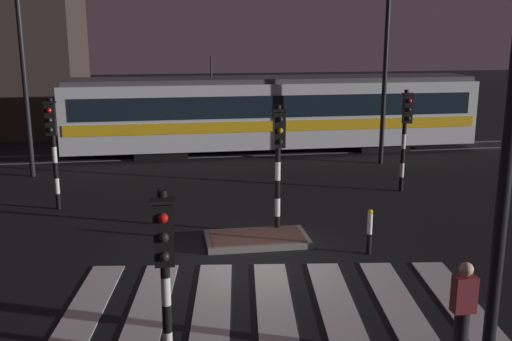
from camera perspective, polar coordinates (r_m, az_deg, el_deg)
name	(u,v)px	position (r m, az deg, el deg)	size (l,w,h in m)	color
ground_plane	(255,262)	(13.74, -0.07, -8.86)	(120.00, 120.00, 0.00)	black
rail_near	(212,157)	(24.76, -4.29, 1.30)	(80.00, 0.12, 0.03)	#59595E
rail_far	(209,150)	(26.16, -4.56, 1.96)	(80.00, 0.12, 0.03)	#59595E
crosswalk_zebra	(275,310)	(11.58, 1.86, -13.29)	(8.46, 5.45, 0.02)	silver
traffic_island	(257,239)	(14.94, 0.09, -6.62)	(2.57, 1.39, 0.18)	slate
traffic_light_corner_far_left	(52,137)	(18.04, -19.06, 3.05)	(0.36, 0.42, 3.31)	black
traffic_light_median_centre	(279,151)	(14.91, 2.20, 1.90)	(0.36, 0.42, 3.38)	black
traffic_light_kerb_mid_left	(165,262)	(8.57, -8.80, -8.75)	(0.36, 0.42, 3.04)	black
traffic_light_corner_far_right	(406,126)	(19.63, 14.25, 4.23)	(0.36, 0.42, 3.35)	black
street_lamp_trackside_left	(20,47)	(22.20, -21.84, 10.99)	(0.44, 1.21, 7.31)	black
street_lamp_trackside_right	(389,51)	(23.35, 12.68, 11.17)	(0.44, 1.21, 6.92)	black
tram	(273,112)	(25.52, 1.65, 5.66)	(17.70, 2.58, 4.15)	silver
pedestrian_waiting_at_kerb	(463,312)	(10.13, 19.32, -12.75)	(0.36, 0.24, 1.71)	black
bollard_island_edge	(369,232)	(14.30, 10.90, -5.81)	(0.12, 0.12, 1.11)	black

